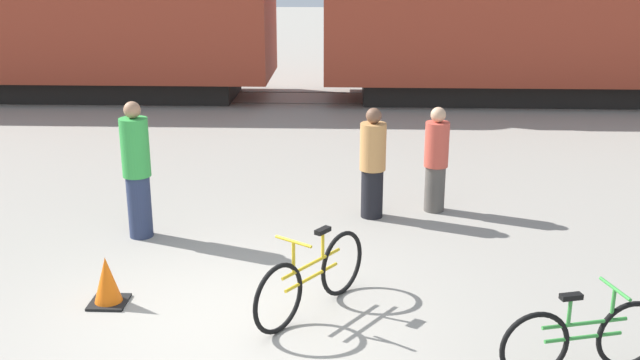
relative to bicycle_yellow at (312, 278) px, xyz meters
name	(u,v)px	position (x,y,z in m)	size (l,w,h in m)	color
ground_plane	(224,320)	(-0.92, -0.23, -0.39)	(80.00, 80.00, 0.00)	gray
rail_near	(297,103)	(-0.92, 10.86, -0.39)	(63.46, 0.07, 0.01)	#4C4238
rail_far	(301,92)	(-0.92, 12.30, -0.39)	(63.46, 0.07, 0.01)	#4C4238
bicycle_yellow	(312,278)	(0.00, 0.00, 0.00)	(1.10, 1.53, 0.93)	black
bicycle_green	(583,338)	(2.52, -1.10, -0.03)	(1.59, 0.52, 0.84)	black
person_in_red	(436,160)	(1.64, 3.26, 0.38)	(0.35, 0.35, 1.56)	#514C47
person_in_tan	(373,164)	(0.72, 2.97, 0.40)	(0.37, 0.37, 1.60)	black
person_in_green	(137,171)	(-2.41, 2.08, 0.53)	(0.37, 0.37, 1.85)	#283351
traffic_cone	(107,282)	(-2.24, 0.10, -0.14)	(0.40, 0.40, 0.55)	black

